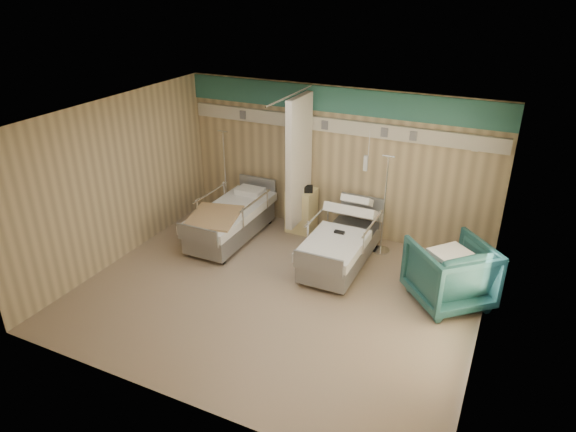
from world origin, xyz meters
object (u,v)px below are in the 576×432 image
(bedside_cabinet, at_px, (301,210))
(iv_stand_left, at_px, (227,201))
(bed_right, at_px, (341,248))
(iv_stand_right, at_px, (382,233))
(visitor_armchair, at_px, (450,273))
(bed_left, at_px, (231,224))

(bedside_cabinet, xyz_separation_m, iv_stand_left, (-1.61, -0.14, -0.05))
(bedside_cabinet, distance_m, iv_stand_left, 1.62)
(bed_right, xyz_separation_m, iv_stand_right, (0.50, 0.74, 0.06))
(bedside_cabinet, bearing_deg, iv_stand_left, -175.18)
(bedside_cabinet, bearing_deg, visitor_armchair, -22.75)
(visitor_armchair, relative_size, iv_stand_left, 0.60)
(visitor_armchair, bearing_deg, bed_right, -52.59)
(visitor_armchair, bearing_deg, bedside_cabinet, -64.39)
(iv_stand_left, bearing_deg, bed_right, -15.46)
(bed_left, xyz_separation_m, visitor_armchair, (4.05, -0.36, 0.18))
(bed_right, height_order, iv_stand_right, iv_stand_right)
(bed_right, distance_m, bedside_cabinet, 1.46)
(bed_left, relative_size, iv_stand_right, 1.19)
(bedside_cabinet, bearing_deg, bed_right, -38.05)
(bedside_cabinet, height_order, iv_stand_left, iv_stand_left)
(bedside_cabinet, xyz_separation_m, visitor_armchair, (3.00, -1.26, 0.07))
(bed_left, distance_m, bedside_cabinet, 1.39)
(bed_left, height_order, iv_stand_right, iv_stand_right)
(bed_left, xyz_separation_m, iv_stand_right, (2.70, 0.74, 0.06))
(visitor_armchair, bearing_deg, bed_left, -46.69)
(bed_right, height_order, bed_left, same)
(iv_stand_right, bearing_deg, visitor_armchair, -39.16)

